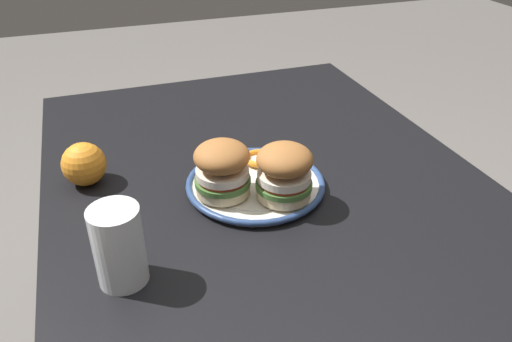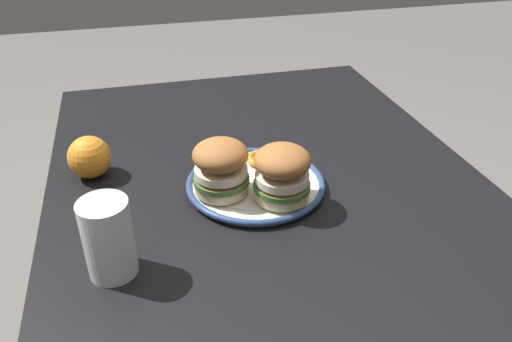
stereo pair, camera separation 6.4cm
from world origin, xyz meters
name	(u,v)px [view 1 (the left image)]	position (x,y,z in m)	size (l,w,h in m)	color
dining_table	(270,232)	(0.00, 0.00, 0.63)	(1.17, 0.83, 0.75)	black
dinner_plate	(256,185)	(0.00, 0.03, 0.76)	(0.26, 0.26, 0.02)	silver
sandwich_half_left	(286,171)	(-0.06, 0.00, 0.82)	(0.13, 0.13, 0.10)	beige
sandwich_half_right	(222,168)	(-0.02, 0.10, 0.82)	(0.14, 0.14, 0.10)	beige
orange_peel_curled	(257,159)	(0.07, 0.00, 0.77)	(0.08, 0.08, 0.01)	orange
orange_peel_strip_long	(220,160)	(0.09, 0.08, 0.77)	(0.04, 0.07, 0.01)	orange
drinking_glass	(120,251)	(-0.17, 0.29, 0.80)	(0.07, 0.07, 0.12)	white
whole_orange	(84,164)	(0.12, 0.33, 0.79)	(0.08, 0.08, 0.08)	orange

